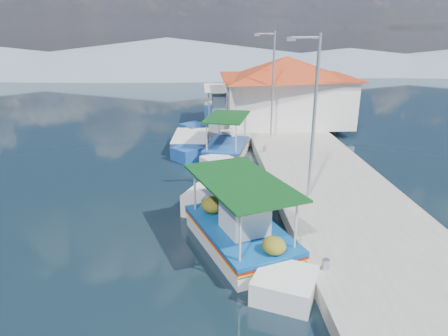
{
  "coord_description": "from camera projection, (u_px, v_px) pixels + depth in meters",
  "views": [
    {
      "loc": [
        0.58,
        -12.21,
        6.66
      ],
      "look_at": [
        1.38,
        3.14,
        1.3
      ],
      "focal_mm": 32.33,
      "sensor_mm": 36.0,
      "label": 1
    }
  ],
  "objects": [
    {
      "name": "bollards",
      "position": [
        274.0,
        165.0,
        18.61
      ],
      "size": [
        0.2,
        17.2,
        0.3
      ],
      "color": "#A5A8AD",
      "rests_on": "quay"
    },
    {
      "name": "lamp_post_near",
      "position": [
        312.0,
        110.0,
        14.52
      ],
      "size": [
        1.21,
        0.14,
        6.0
      ],
      "color": "#A5A8AD",
      "rests_on": "quay"
    },
    {
      "name": "quay",
      "position": [
        314.0,
        167.0,
        19.55
      ],
      "size": [
        5.0,
        44.0,
        0.5
      ],
      "primitive_type": "cube",
      "color": "#A3A098",
      "rests_on": "ground"
    },
    {
      "name": "caique_blue_hull",
      "position": [
        191.0,
        142.0,
        23.61
      ],
      "size": [
        2.15,
        6.5,
        1.16
      ],
      "rotation": [
        0.0,
        0.0,
        0.06
      ],
      "color": "#194796",
      "rests_on": "ground"
    },
    {
      "name": "caique_far",
      "position": [
        221.0,
        115.0,
        30.12
      ],
      "size": [
        2.45,
        8.11,
        2.84
      ],
      "rotation": [
        0.0,
        0.0,
        -0.01
      ],
      "color": "white",
      "rests_on": "ground"
    },
    {
      "name": "harbor_building",
      "position": [
        286.0,
        89.0,
        27.22
      ],
      "size": [
        10.49,
        10.49,
        4.4
      ],
      "color": "white",
      "rests_on": "quay"
    },
    {
      "name": "caique_green_canopy",
      "position": [
        226.0,
        149.0,
        22.08
      ],
      "size": [
        3.04,
        6.36,
        2.46
      ],
      "rotation": [
        0.0,
        0.0,
        0.26
      ],
      "color": "white",
      "rests_on": "ground"
    },
    {
      "name": "lamp_post_far",
      "position": [
        271.0,
        80.0,
        23.01
      ],
      "size": [
        1.21,
        0.14,
        6.0
      ],
      "color": "#A5A8AD",
      "rests_on": "quay"
    },
    {
      "name": "mountain_ridge",
      "position": [
        239.0,
        58.0,
        66.14
      ],
      "size": [
        171.4,
        96.0,
        5.5
      ],
      "color": "slate",
      "rests_on": "ground"
    },
    {
      "name": "ground",
      "position": [
        188.0,
        235.0,
        13.68
      ],
      "size": [
        160.0,
        160.0,
        0.0
      ],
      "primitive_type": "plane",
      "color": "black",
      "rests_on": "ground"
    },
    {
      "name": "main_caique",
      "position": [
        241.0,
        232.0,
        12.86
      ],
      "size": [
        3.96,
        7.24,
        2.54
      ],
      "rotation": [
        0.0,
        0.0,
        -0.35
      ],
      "color": "white",
      "rests_on": "ground"
    }
  ]
}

